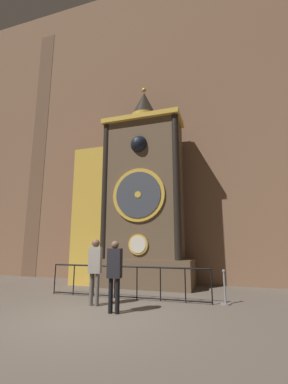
{
  "coord_description": "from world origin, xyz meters",
  "views": [
    {
      "loc": [
        3.09,
        -5.55,
        1.68
      ],
      "look_at": [
        -0.09,
        4.47,
        3.76
      ],
      "focal_mm": 24.0,
      "sensor_mm": 36.0,
      "label": 1
    }
  ],
  "objects": [
    {
      "name": "clock_tower",
      "position": [
        -0.59,
        4.44,
        3.48
      ],
      "size": [
        4.98,
        1.8,
        8.58
      ],
      "color": "brown",
      "rests_on": "ground_plane"
    },
    {
      "name": "cathedral_back_wall",
      "position": [
        -0.09,
        5.73,
        7.81
      ],
      "size": [
        24.0,
        0.32,
        15.64
      ],
      "color": "#846047",
      "rests_on": "ground_plane"
    },
    {
      "name": "visitor_far",
      "position": [
        0.38,
        0.55,
        1.03
      ],
      "size": [
        0.36,
        0.25,
        1.72
      ],
      "rotation": [
        0.0,
        0.0,
        0.08
      ],
      "color": "black",
      "rests_on": "ground_plane"
    },
    {
      "name": "stanchion_post",
      "position": [
        2.95,
        2.34,
        0.3
      ],
      "size": [
        0.28,
        0.28,
        0.93
      ],
      "color": "gray",
      "rests_on": "ground_plane"
    },
    {
      "name": "ground_plane",
      "position": [
        0.0,
        0.0,
        0.0
      ],
      "size": [
        28.0,
        28.0,
        0.0
      ],
      "primitive_type": "plane",
      "color": "brown"
    },
    {
      "name": "visitor_near",
      "position": [
        -0.46,
        1.1,
        1.08
      ],
      "size": [
        0.38,
        0.28,
        1.78
      ],
      "rotation": [
        0.0,
        0.0,
        0.19
      ],
      "color": "#58554F",
      "rests_on": "ground_plane"
    },
    {
      "name": "railing_fence",
      "position": [
        0.03,
        2.19,
        0.54
      ],
      "size": [
        5.19,
        0.05,
        0.97
      ],
      "color": "black",
      "rests_on": "ground_plane"
    }
  ]
}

